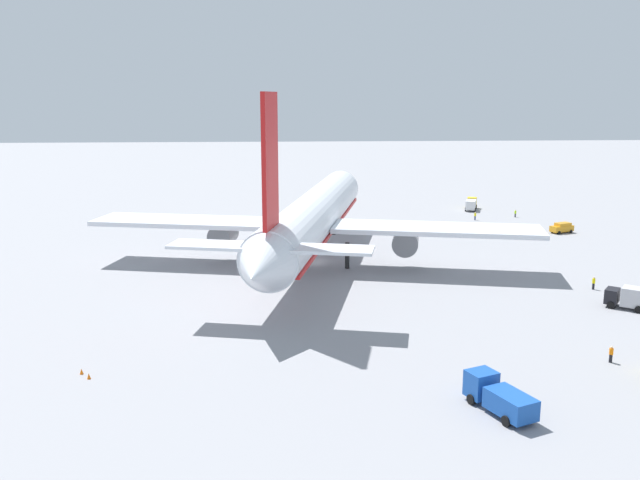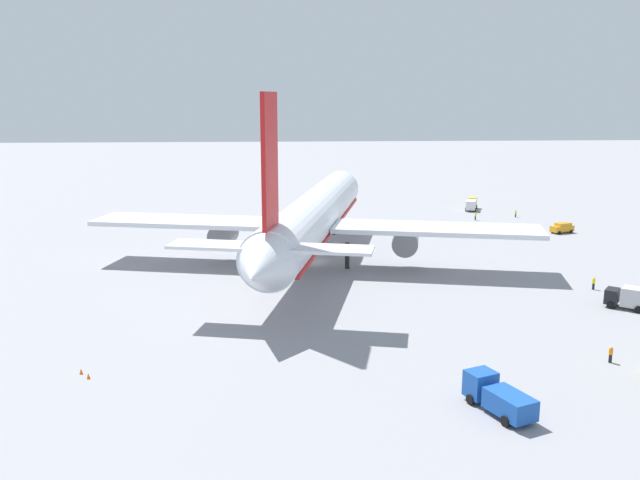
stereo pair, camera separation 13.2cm
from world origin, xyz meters
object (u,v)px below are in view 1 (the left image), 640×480
service_truck_2 (499,396)px  service_van (562,228)px  service_truck_1 (629,297)px  traffic_cone_2 (207,217)px  ground_worker_2 (475,216)px  airliner (313,217)px  ground_worker_0 (515,213)px  ground_worker_4 (611,354)px  service_truck_4 (471,204)px  ground_worker_1 (594,283)px  traffic_cone_0 (89,376)px  traffic_cone_1 (82,371)px

service_truck_2 → service_van: (73.03, -37.13, -0.35)m
service_truck_1 → traffic_cone_2: (68.02, 58.06, -1.22)m
service_truck_2 → ground_worker_2: service_truck_2 is taller
airliner → ground_worker_2: bearing=-45.6°
service_van → ground_worker_0: bearing=9.2°
ground_worker_2 → ground_worker_4: bearing=172.8°
service_truck_2 → ground_worker_2: 91.08m
ground_worker_2 → airliner: bearing=134.4°
service_truck_4 → ground_worker_2: bearing=167.2°
service_truck_2 → traffic_cone_2: (94.13, 32.85, -1.11)m
service_truck_4 → ground_worker_2: 13.49m
service_truck_1 → service_truck_2: size_ratio=0.75×
service_van → traffic_cone_2: service_van is taller
service_truck_1 → ground_worker_4: size_ratio=3.15×
ground_worker_1 → traffic_cone_0: bearing=112.8°
ground_worker_1 → traffic_cone_1: ground_worker_1 is taller
service_truck_2 → traffic_cone_2: bearing=19.2°
service_van → ground_worker_1: 40.27m
traffic_cone_0 → traffic_cone_1: 1.52m
traffic_cone_2 → ground_worker_4: bearing=-150.7°
ground_worker_2 → service_truck_1: bearing=-179.3°
traffic_cone_2 → service_van: bearing=-106.8°
ground_worker_4 → traffic_cone_2: bearing=29.3°
service_truck_2 → service_van: 81.93m
ground_worker_2 → traffic_cone_1: ground_worker_2 is taller
ground_worker_4 → service_truck_1: bearing=-32.8°
airliner → service_truck_4: size_ratio=10.45×
service_truck_4 → ground_worker_2: service_truck_4 is taller
service_van → ground_worker_2: service_van is taller
service_truck_2 → ground_worker_2: (87.73, -24.45, -0.49)m
service_van → traffic_cone_0: 96.97m
service_truck_1 → ground_worker_0: (64.51, -9.08, -0.67)m
ground_worker_0 → ground_worker_1: (-55.96, 9.38, 0.09)m
ground_worker_1 → ground_worker_2: (53.08, 0.46, -0.01)m
service_truck_4 → ground_worker_4: 92.21m
service_truck_4 → service_van: 29.48m
traffic_cone_2 → service_truck_4: bearing=-83.6°
ground_worker_1 → ground_worker_4: bearing=157.6°
service_truck_4 → ground_worker_1: bearing=177.8°
ground_worker_1 → traffic_cone_0: size_ratio=3.23×
ground_worker_4 → traffic_cone_1: bearing=89.2°
traffic_cone_2 → service_truck_1: bearing=-139.5°
service_truck_4 → service_truck_1: bearing=178.3°
service_truck_1 → ground_worker_0: size_ratio=3.30×
airliner → service_truck_1: 45.80m
ground_worker_2 → ground_worker_1: bearing=-179.5°
service_van → traffic_cone_2: (21.09, 69.98, -0.76)m
traffic_cone_0 → traffic_cone_2: (85.03, -2.93, 0.00)m
ground_worker_0 → service_truck_1: bearing=172.0°
ground_worker_1 → traffic_cone_2: (59.47, 57.76, -0.63)m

